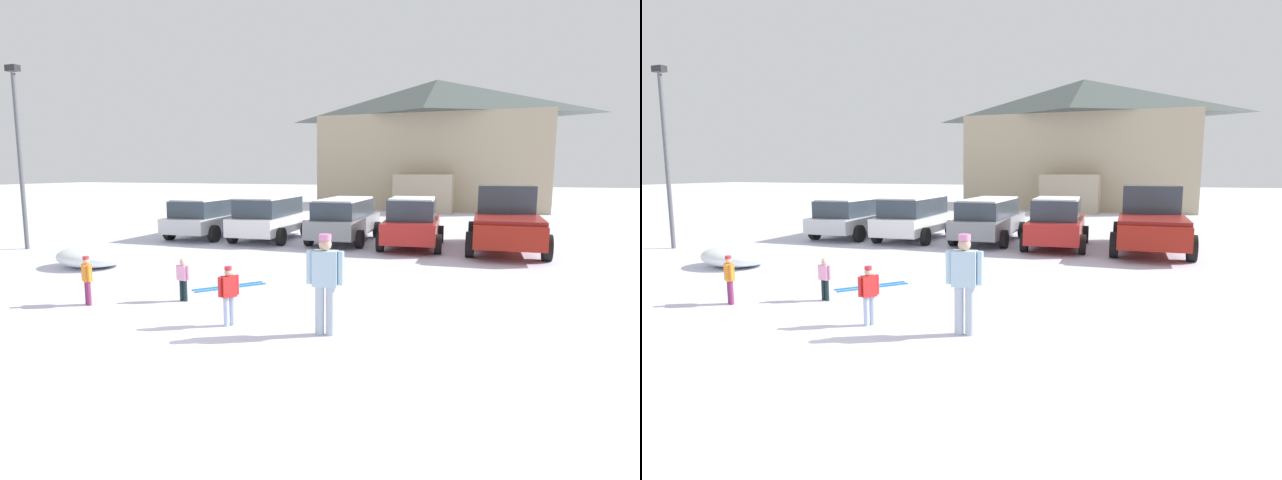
{
  "view_description": "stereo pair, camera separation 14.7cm",
  "coord_description": "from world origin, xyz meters",
  "views": [
    {
      "loc": [
        5.2,
        -4.7,
        2.69
      ],
      "look_at": [
        1.36,
        5.87,
        1.1
      ],
      "focal_mm": 28.0,
      "sensor_mm": 36.0,
      "label": 1
    },
    {
      "loc": [
        5.34,
        -4.65,
        2.69
      ],
      "look_at": [
        1.36,
        5.87,
        1.1
      ],
      "focal_mm": 28.0,
      "sensor_mm": 36.0,
      "label": 2
    }
  ],
  "objects": [
    {
      "name": "skier_child_in_red_jacket",
      "position": [
        0.85,
        2.64,
        0.59
      ],
      "size": [
        0.27,
        0.33,
        1.05
      ],
      "color": "#9FB1D3",
      "rests_on": "ground"
    },
    {
      "name": "ski_lodge",
      "position": [
        0.57,
        32.09,
        4.54
      ],
      "size": [
        15.56,
        10.48,
        8.96
      ],
      "color": "tan",
      "rests_on": "ground"
    },
    {
      "name": "pair_of_skis",
      "position": [
        -0.61,
        5.15,
        0.02
      ],
      "size": [
        1.3,
        1.48,
        0.08
      ],
      "color": "blue",
      "rests_on": "ground"
    },
    {
      "name": "skier_child_in_pink_snowsuit",
      "position": [
        -0.88,
        3.76,
        0.5
      ],
      "size": [
        0.33,
        0.15,
        0.89
      ],
      "color": "black",
      "rests_on": "ground"
    },
    {
      "name": "skier_child_in_orange_jacket",
      "position": [
        -2.5,
        2.86,
        0.56
      ],
      "size": [
        0.33,
        0.24,
        0.99
      ],
      "color": "#772958",
      "rests_on": "ground"
    },
    {
      "name": "ground",
      "position": [
        0.0,
        0.0,
        0.0
      ],
      "size": [
        160.0,
        160.0,
        0.0
      ],
      "primitive_type": "plane",
      "color": "silver"
    },
    {
      "name": "lamp_post",
      "position": [
        -9.99,
        7.72,
        3.39
      ],
      "size": [
        0.44,
        0.24,
        6.07
      ],
      "color": "#515459",
      "rests_on": "ground"
    },
    {
      "name": "parked_silver_wagon",
      "position": [
        -5.85,
        12.57,
        0.85
      ],
      "size": [
        2.28,
        4.39,
        1.57
      ],
      "color": "silver",
      "rests_on": "ground"
    },
    {
      "name": "pickup_truck",
      "position": [
        5.38,
        13.11,
        0.99
      ],
      "size": [
        2.6,
        5.49,
        2.15
      ],
      "color": "maroon",
      "rests_on": "ground"
    },
    {
      "name": "parked_red_sedan",
      "position": [
        2.32,
        12.61,
        0.87
      ],
      "size": [
        2.36,
        4.35,
        1.74
      ],
      "color": "#AE201D",
      "rests_on": "ground"
    },
    {
      "name": "parked_grey_wagon",
      "position": [
        -0.3,
        13.13,
        0.88
      ],
      "size": [
        2.18,
        4.76,
        1.63
      ],
      "color": "gray",
      "rests_on": "ground"
    },
    {
      "name": "skier_adult_in_blue_parka",
      "position": [
        2.57,
        2.76,
        0.94
      ],
      "size": [
        0.61,
        0.3,
        1.67
      ],
      "color": "#A8B5C5",
      "rests_on": "ground"
    },
    {
      "name": "parked_white_suv",
      "position": [
        -3.18,
        12.69,
        0.9
      ],
      "size": [
        2.33,
        4.53,
        1.67
      ],
      "color": "silver",
      "rests_on": "ground"
    },
    {
      "name": "plowed_snow_pile",
      "position": [
        -5.45,
        6.0,
        0.3
      ],
      "size": [
        2.05,
        1.64,
        0.61
      ],
      "primitive_type": "ellipsoid",
      "color": "white",
      "rests_on": "ground"
    }
  ]
}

